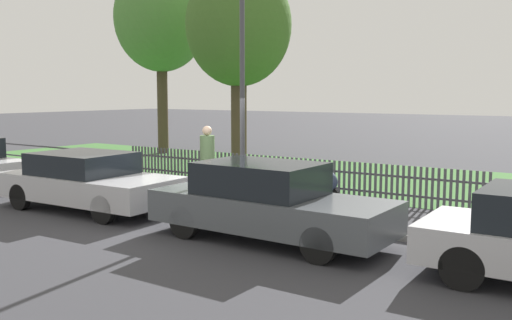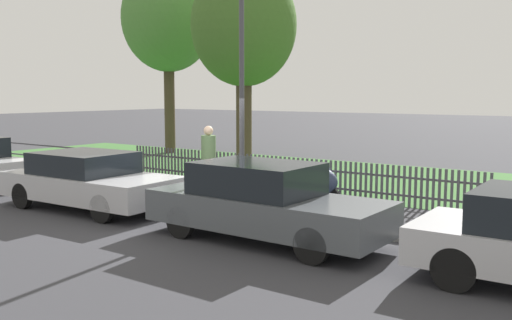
{
  "view_description": "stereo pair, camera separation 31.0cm",
  "coord_description": "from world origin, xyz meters",
  "px_view_note": "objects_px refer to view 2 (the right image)",
  "views": [
    {
      "loc": [
        7.87,
        -9.6,
        2.62
      ],
      "look_at": [
        0.69,
        1.07,
        1.1
      ],
      "focal_mm": 40.0,
      "sensor_mm": 36.0,
      "label": 1
    },
    {
      "loc": [
        8.13,
        -9.42,
        2.62
      ],
      "look_at": [
        0.69,
        1.07,
        1.1
      ],
      "focal_mm": 40.0,
      "sensor_mm": 36.0,
      "label": 2
    }
  ],
  "objects_px": {
    "covered_motorcycle": "(305,180)",
    "tree_nearest_kerb": "(168,19)",
    "pedestrian_near_fence": "(209,157)",
    "tree_behind_motorcycle": "(244,27)",
    "parked_car_black_saloon": "(89,180)",
    "parked_car_navy_estate": "(264,202)",
    "street_lamp": "(239,29)"
  },
  "relations": [
    {
      "from": "tree_behind_motorcycle",
      "to": "parked_car_navy_estate",
      "type": "bearing_deg",
      "value": -51.57
    },
    {
      "from": "tree_nearest_kerb",
      "to": "pedestrian_near_fence",
      "type": "relative_size",
      "value": 4.47
    },
    {
      "from": "tree_behind_motorcycle",
      "to": "pedestrian_near_fence",
      "type": "xyz_separation_m",
      "value": [
        3.05,
        -5.59,
        -3.9
      ]
    },
    {
      "from": "parked_car_black_saloon",
      "to": "parked_car_navy_estate",
      "type": "distance_m",
      "value": 4.84
    },
    {
      "from": "parked_car_black_saloon",
      "to": "tree_behind_motorcycle",
      "type": "xyz_separation_m",
      "value": [
        -1.68,
        8.18,
        4.27
      ]
    },
    {
      "from": "tree_behind_motorcycle",
      "to": "pedestrian_near_fence",
      "type": "bearing_deg",
      "value": -61.42
    },
    {
      "from": "parked_car_navy_estate",
      "to": "covered_motorcycle",
      "type": "bearing_deg",
      "value": 107.67
    },
    {
      "from": "parked_car_black_saloon",
      "to": "pedestrian_near_fence",
      "type": "relative_size",
      "value": 2.39
    },
    {
      "from": "tree_nearest_kerb",
      "to": "pedestrian_near_fence",
      "type": "xyz_separation_m",
      "value": [
        8.38,
        -7.35,
        -4.73
      ]
    },
    {
      "from": "covered_motorcycle",
      "to": "pedestrian_near_fence",
      "type": "bearing_deg",
      "value": -175.16
    },
    {
      "from": "covered_motorcycle",
      "to": "tree_nearest_kerb",
      "type": "xyz_separation_m",
      "value": [
        -10.92,
        6.92,
        5.13
      ]
    },
    {
      "from": "tree_nearest_kerb",
      "to": "pedestrian_near_fence",
      "type": "distance_m",
      "value": 12.11
    },
    {
      "from": "parked_car_black_saloon",
      "to": "parked_car_navy_estate",
      "type": "xyz_separation_m",
      "value": [
        4.84,
        -0.04,
        0.04
      ]
    },
    {
      "from": "covered_motorcycle",
      "to": "tree_nearest_kerb",
      "type": "distance_m",
      "value": 13.91
    },
    {
      "from": "covered_motorcycle",
      "to": "tree_behind_motorcycle",
      "type": "xyz_separation_m",
      "value": [
        -5.59,
        5.17,
        4.3
      ]
    },
    {
      "from": "tree_nearest_kerb",
      "to": "pedestrian_near_fence",
      "type": "height_order",
      "value": "tree_nearest_kerb"
    },
    {
      "from": "parked_car_navy_estate",
      "to": "covered_motorcycle",
      "type": "distance_m",
      "value": 3.19
    },
    {
      "from": "tree_nearest_kerb",
      "to": "tree_behind_motorcycle",
      "type": "height_order",
      "value": "tree_nearest_kerb"
    },
    {
      "from": "parked_car_black_saloon",
      "to": "pedestrian_near_fence",
      "type": "xyz_separation_m",
      "value": [
        1.36,
        2.59,
        0.37
      ]
    },
    {
      "from": "parked_car_black_saloon",
      "to": "tree_nearest_kerb",
      "type": "bearing_deg",
      "value": 123.16
    },
    {
      "from": "tree_nearest_kerb",
      "to": "street_lamp",
      "type": "distance_m",
      "value": 13.21
    },
    {
      "from": "tree_behind_motorcycle",
      "to": "street_lamp",
      "type": "relative_size",
      "value": 1.11
    },
    {
      "from": "parked_car_navy_estate",
      "to": "covered_motorcycle",
      "type": "relative_size",
      "value": 2.45
    },
    {
      "from": "covered_motorcycle",
      "to": "street_lamp",
      "type": "relative_size",
      "value": 0.28
    },
    {
      "from": "parked_car_navy_estate",
      "to": "pedestrian_near_fence",
      "type": "xyz_separation_m",
      "value": [
        -3.48,
        2.63,
        0.33
      ]
    },
    {
      "from": "parked_car_black_saloon",
      "to": "parked_car_navy_estate",
      "type": "bearing_deg",
      "value": -2.52
    },
    {
      "from": "covered_motorcycle",
      "to": "pedestrian_near_fence",
      "type": "xyz_separation_m",
      "value": [
        -2.54,
        -0.43,
        0.4
      ]
    },
    {
      "from": "tree_nearest_kerb",
      "to": "covered_motorcycle",
      "type": "bearing_deg",
      "value": -32.37
    },
    {
      "from": "tree_nearest_kerb",
      "to": "street_lamp",
      "type": "height_order",
      "value": "tree_nearest_kerb"
    },
    {
      "from": "parked_car_navy_estate",
      "to": "tree_nearest_kerb",
      "type": "height_order",
      "value": "tree_nearest_kerb"
    },
    {
      "from": "covered_motorcycle",
      "to": "tree_nearest_kerb",
      "type": "relative_size",
      "value": 0.22
    },
    {
      "from": "parked_car_navy_estate",
      "to": "pedestrian_near_fence",
      "type": "bearing_deg",
      "value": 143.54
    }
  ]
}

